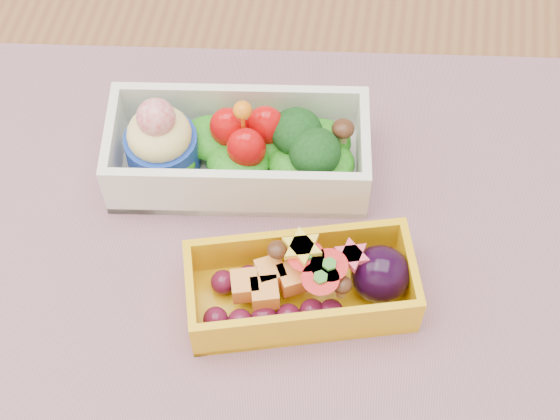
% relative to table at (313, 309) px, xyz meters
% --- Properties ---
extents(table, '(1.20, 0.80, 0.75)m').
position_rel_table_xyz_m(table, '(0.00, 0.00, 0.00)').
color(table, brown).
rests_on(table, ground).
extents(placemat, '(0.54, 0.44, 0.00)m').
position_rel_table_xyz_m(placemat, '(-0.04, 0.00, 0.10)').
color(placemat, '#9C6C70').
rests_on(placemat, table).
extents(bento_white, '(0.20, 0.11, 0.08)m').
position_rel_table_xyz_m(bento_white, '(-0.07, 0.06, 0.13)').
color(bento_white, white).
rests_on(bento_white, placemat).
extents(bento_yellow, '(0.17, 0.11, 0.05)m').
position_rel_table_xyz_m(bento_yellow, '(-0.00, -0.04, 0.12)').
color(bento_yellow, '#EBAC0C').
rests_on(bento_yellow, placemat).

